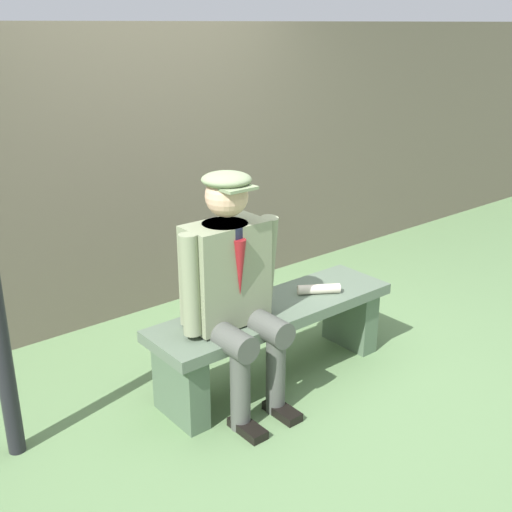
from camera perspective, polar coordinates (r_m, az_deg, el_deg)
The scene contains 5 objects.
ground_plane at distance 4.02m, azimuth 1.61°, elevation -10.83°, with size 30.00×30.00×0.00m, color #5E804F.
bench at distance 3.86m, azimuth 1.66°, elevation -6.47°, with size 1.61×0.45×0.49m.
seated_man at distance 3.44m, azimuth -2.13°, elevation -2.35°, with size 0.63×0.59×1.36m.
rolled_magazine at distance 3.96m, azimuth 5.69°, elevation -2.99°, with size 0.06×0.06×0.27m, color beige.
stadium_wall at distance 4.79m, azimuth -10.17°, elevation 7.52°, with size 12.00×0.24×2.09m, color #695E4F.
Camera 1 is at (2.27, 2.59, 2.08)m, focal length 44.31 mm.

